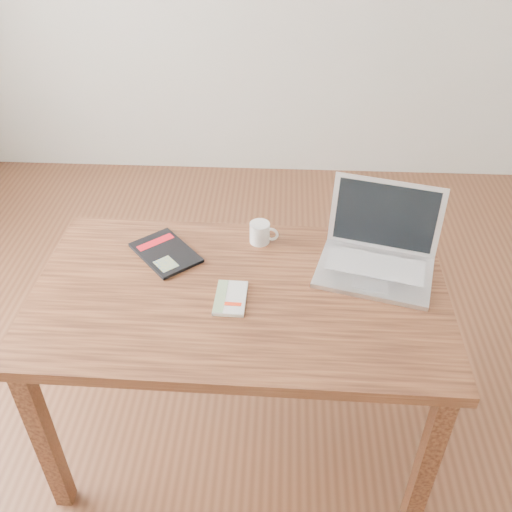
{
  "coord_description": "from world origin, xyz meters",
  "views": [
    {
      "loc": [
        0.11,
        -1.55,
        1.96
      ],
      "look_at": [
        0.03,
        -0.11,
        0.85
      ],
      "focal_mm": 40.0,
      "sensor_mm": 36.0,
      "label": 1
    }
  ],
  "objects_px": {
    "laptop": "(378,252)",
    "coffee_mug": "(260,232)",
    "black_guidebook": "(165,253)",
    "desk": "(240,312)",
    "white_guidebook": "(230,298)"
  },
  "relations": [
    {
      "from": "laptop",
      "to": "coffee_mug",
      "type": "bearing_deg",
      "value": 178.94
    },
    {
      "from": "black_guidebook",
      "to": "coffee_mug",
      "type": "bearing_deg",
      "value": -25.44
    },
    {
      "from": "desk",
      "to": "coffee_mug",
      "type": "xyz_separation_m",
      "value": [
        0.05,
        0.28,
        0.13
      ]
    },
    {
      "from": "desk",
      "to": "black_guidebook",
      "type": "xyz_separation_m",
      "value": [
        -0.27,
        0.18,
        0.1
      ]
    },
    {
      "from": "laptop",
      "to": "coffee_mug",
      "type": "xyz_separation_m",
      "value": [
        -0.4,
        0.11,
        -0.01
      ]
    },
    {
      "from": "black_guidebook",
      "to": "laptop",
      "type": "xyz_separation_m",
      "value": [
        0.73,
        -0.02,
        0.05
      ]
    },
    {
      "from": "white_guidebook",
      "to": "black_guidebook",
      "type": "bearing_deg",
      "value": 139.48
    },
    {
      "from": "desk",
      "to": "white_guidebook",
      "type": "xyz_separation_m",
      "value": [
        -0.03,
        -0.04,
        0.1
      ]
    },
    {
      "from": "desk",
      "to": "white_guidebook",
      "type": "distance_m",
      "value": 0.11
    },
    {
      "from": "desk",
      "to": "white_guidebook",
      "type": "bearing_deg",
      "value": -121.13
    },
    {
      "from": "desk",
      "to": "white_guidebook",
      "type": "relative_size",
      "value": 8.35
    },
    {
      "from": "white_guidebook",
      "to": "black_guidebook",
      "type": "relative_size",
      "value": 0.56
    },
    {
      "from": "desk",
      "to": "black_guidebook",
      "type": "bearing_deg",
      "value": 147.03
    },
    {
      "from": "black_guidebook",
      "to": "laptop",
      "type": "distance_m",
      "value": 0.73
    },
    {
      "from": "white_guidebook",
      "to": "laptop",
      "type": "relative_size",
      "value": 0.37
    }
  ]
}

